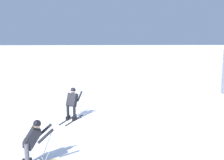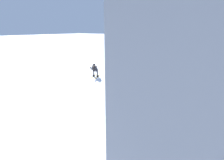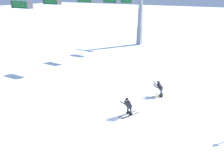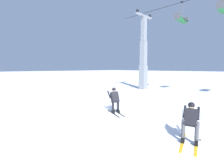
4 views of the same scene
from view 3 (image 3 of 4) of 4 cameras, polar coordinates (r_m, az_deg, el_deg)
name	(u,v)px [view 3 (image 3 of 4)]	position (r m, az deg, el deg)	size (l,w,h in m)	color
ground_plane	(122,111)	(18.19, 2.54, -7.51)	(260.00, 260.00, 0.00)	white
skier_carving_main	(128,105)	(17.20, 3.94, -6.17)	(1.73, 1.10, 1.59)	black
lift_tower_far	(140,21)	(40.26, 6.89, 14.15)	(0.73, 3.02, 9.36)	gray
chairlift_seat_nearest	(21,5)	(21.53, -21.37, 16.82)	(0.61, 2.05, 1.97)	black
chairlift_seat_second	(51,1)	(23.77, -14.59, 18.19)	(0.61, 1.86, 1.81)	black
chairlift_seat_middle	(85,0)	(27.59, -6.56, 18.98)	(0.61, 2.05, 1.82)	black
chairlift_seat_fourth	(111,0)	(31.93, -0.33, 18.96)	(0.61, 2.06, 2.06)	black
chairlift_seat_farthest	(127,1)	(35.78, 3.69, 18.82)	(0.61, 1.83, 2.30)	black
skier_distant_uphill	(160,88)	(20.71, 11.61, -1.81)	(1.03, 1.76, 1.53)	yellow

